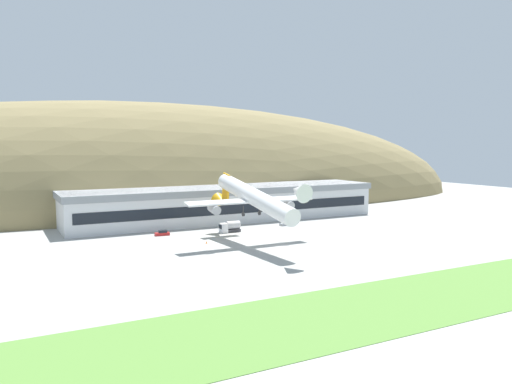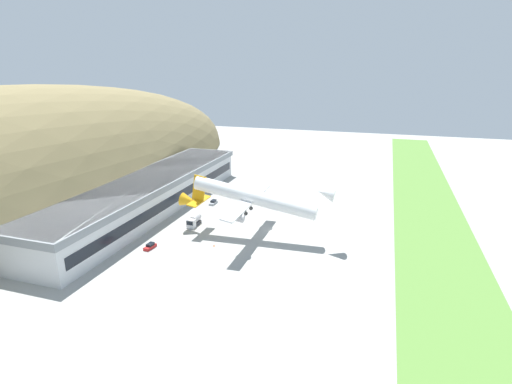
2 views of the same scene
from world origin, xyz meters
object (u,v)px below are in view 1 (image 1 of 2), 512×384
at_px(terminal_building, 227,201).
at_px(service_car_1, 287,224).
at_px(fuel_truck, 230,227).
at_px(traffic_cone_0, 207,242).
at_px(service_car_0, 162,233).
at_px(cargo_airplane, 253,198).

distance_m(terminal_building, service_car_1, 23.69).
xyz_separation_m(terminal_building, fuel_truck, (-8.84, -21.85, -5.05)).
xyz_separation_m(service_car_1, traffic_cone_0, (-34.15, -15.25, -0.33)).
height_order(service_car_0, fuel_truck, fuel_truck).
relative_size(terminal_building, fuel_truck, 17.21).
relative_size(cargo_airplane, service_car_0, 11.16).
distance_m(cargo_airplane, fuel_truck, 23.40).
bearing_deg(traffic_cone_0, service_car_0, 112.54).
bearing_deg(fuel_truck, service_car_1, 7.28).
relative_size(terminal_building, cargo_airplane, 2.29).
bearing_deg(terminal_building, traffic_cone_0, -122.02).
relative_size(service_car_1, fuel_truck, 0.72).
bearing_deg(cargo_airplane, traffic_cone_0, 140.38).
distance_m(terminal_building, service_car_0, 33.99).
height_order(cargo_airplane, service_car_1, cargo_airplane).
xyz_separation_m(service_car_0, service_car_1, (41.05, -1.38, -0.02)).
bearing_deg(traffic_cone_0, cargo_airplane, -39.62).
relative_size(terminal_building, traffic_cone_0, 188.24).
bearing_deg(cargo_airplane, service_car_0, 123.95).
bearing_deg(cargo_airplane, fuel_truck, 81.83).
relative_size(terminal_building, service_car_1, 23.99).
xyz_separation_m(terminal_building, service_car_0, (-28.39, -17.72, -6.00)).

